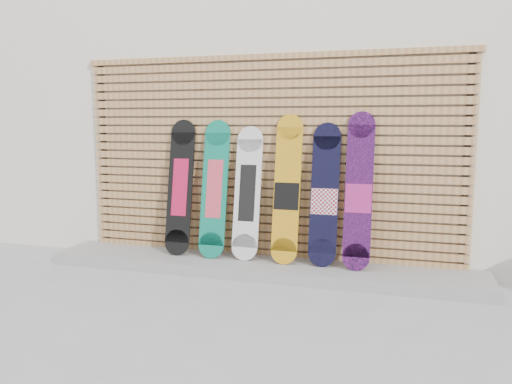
% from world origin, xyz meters
% --- Properties ---
extents(ground, '(80.00, 80.00, 0.00)m').
position_xyz_m(ground, '(0.00, 0.00, 0.00)').
color(ground, '#999A9C').
rests_on(ground, ground).
extents(building, '(12.00, 5.00, 3.60)m').
position_xyz_m(building, '(0.50, 3.50, 1.80)').
color(building, silver).
rests_on(building, ground).
extents(concrete_step, '(4.60, 0.70, 0.12)m').
position_xyz_m(concrete_step, '(-0.15, 0.68, 0.06)').
color(concrete_step, gray).
rests_on(concrete_step, ground).
extents(slat_wall, '(4.26, 0.08, 2.29)m').
position_xyz_m(slat_wall, '(-0.15, 0.97, 1.21)').
color(slat_wall, '#A77745').
rests_on(slat_wall, ground).
extents(snowboard_0, '(0.29, 0.30, 1.49)m').
position_xyz_m(snowboard_0, '(-1.09, 0.79, 0.86)').
color(snowboard_0, black).
rests_on(snowboard_0, concrete_step).
extents(snowboard_1, '(0.29, 0.32, 1.49)m').
position_xyz_m(snowboard_1, '(-0.68, 0.79, 0.86)').
color(snowboard_1, '#0B6F57').
rests_on(snowboard_1, concrete_step).
extents(snowboard_2, '(0.28, 0.29, 1.42)m').
position_xyz_m(snowboard_2, '(-0.31, 0.80, 0.83)').
color(snowboard_2, silver).
rests_on(snowboard_2, concrete_step).
extents(snowboard_3, '(0.28, 0.32, 1.55)m').
position_xyz_m(snowboard_3, '(0.13, 0.78, 0.88)').
color(snowboard_3, '#C98C15').
rests_on(snowboard_3, concrete_step).
extents(snowboard_4, '(0.29, 0.30, 1.46)m').
position_xyz_m(snowboard_4, '(0.52, 0.79, 0.84)').
color(snowboard_4, black).
rests_on(snowboard_4, concrete_step).
extents(snowboard_5, '(0.27, 0.34, 1.57)m').
position_xyz_m(snowboard_5, '(0.86, 0.77, 0.89)').
color(snowboard_5, black).
rests_on(snowboard_5, concrete_step).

